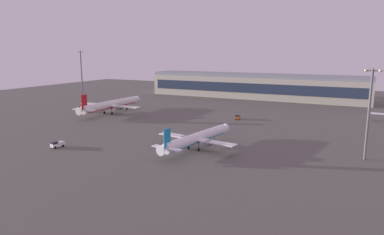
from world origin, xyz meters
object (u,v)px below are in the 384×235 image
object	(u,v)px
cargo_loader	(238,117)
apron_light_central	(369,109)
airplane_mid_apron	(110,105)
apron_light_east	(82,75)
maintenance_van	(57,144)
airplane_taxiway_distant	(197,138)

from	to	relation	value
cargo_loader	apron_light_central	bearing A→B (deg)	129.81
airplane_mid_apron	cargo_loader	world-z (taller)	airplane_mid_apron
cargo_loader	apron_light_east	bearing A→B (deg)	-11.48
apron_light_central	apron_light_east	size ratio (longest dim) A/B	0.84
airplane_mid_apron	apron_light_east	world-z (taller)	apron_light_east
apron_light_east	maintenance_van	bearing A→B (deg)	-51.36
airplane_taxiway_distant	maintenance_van	bearing A→B (deg)	-146.47
airplane_taxiway_distant	apron_light_east	world-z (taller)	apron_light_east
airplane_taxiway_distant	cargo_loader	xyz separation A→B (m)	(-4.92, 53.77, -2.38)
apron_light_central	cargo_loader	bearing A→B (deg)	142.14
airplane_taxiway_distant	cargo_loader	world-z (taller)	airplane_taxiway_distant
maintenance_van	apron_light_central	distance (m)	96.51
airplane_mid_apron	maintenance_van	world-z (taller)	airplane_mid_apron
airplane_taxiway_distant	airplane_mid_apron	bearing A→B (deg)	158.56
maintenance_van	airplane_mid_apron	bearing A→B (deg)	-51.67
cargo_loader	apron_light_central	size ratio (longest dim) A/B	0.17
maintenance_van	apron_light_central	world-z (taller)	apron_light_central
maintenance_van	apron_light_east	xyz separation A→B (m)	(-57.17, 71.52, 16.53)
airplane_mid_apron	cargo_loader	size ratio (longest dim) A/B	10.14
apron_light_central	airplane_mid_apron	bearing A→B (deg)	166.76
cargo_loader	apron_light_east	distance (m)	95.22
apron_light_east	airplane_mid_apron	bearing A→B (deg)	-22.67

